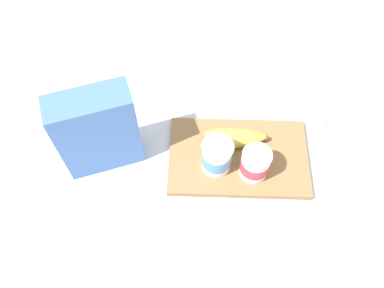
{
  "coord_description": "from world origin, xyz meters",
  "views": [
    {
      "loc": [
        0.1,
        0.51,
        0.93
      ],
      "look_at": [
        0.12,
        0.0,
        0.07
      ],
      "focal_mm": 37.6,
      "sensor_mm": 36.0,
      "label": 1
    }
  ],
  "objects_px": {
    "cutting_board": "(238,157)",
    "yogurt_cup_front": "(255,163)",
    "cereal_box": "(98,132)",
    "spoon": "(323,128)",
    "banana_bunch": "(234,139)",
    "yogurt_cup_back": "(217,156)"
  },
  "relations": [
    {
      "from": "cereal_box",
      "to": "yogurt_cup_front",
      "type": "bearing_deg",
      "value": 154.68
    },
    {
      "from": "yogurt_cup_front",
      "to": "spoon",
      "type": "bearing_deg",
      "value": -143.75
    },
    {
      "from": "cutting_board",
      "to": "yogurt_cup_front",
      "type": "distance_m",
      "value": 0.08
    },
    {
      "from": "cutting_board",
      "to": "yogurt_cup_front",
      "type": "relative_size",
      "value": 4.12
    },
    {
      "from": "cutting_board",
      "to": "yogurt_cup_back",
      "type": "relative_size",
      "value": 3.76
    },
    {
      "from": "cereal_box",
      "to": "yogurt_cup_front",
      "type": "distance_m",
      "value": 0.39
    },
    {
      "from": "yogurt_cup_back",
      "to": "spoon",
      "type": "relative_size",
      "value": 0.71
    },
    {
      "from": "cereal_box",
      "to": "spoon",
      "type": "bearing_deg",
      "value": 171.16
    },
    {
      "from": "cutting_board",
      "to": "cereal_box",
      "type": "distance_m",
      "value": 0.36
    },
    {
      "from": "cutting_board",
      "to": "cereal_box",
      "type": "relative_size",
      "value": 1.43
    },
    {
      "from": "cereal_box",
      "to": "yogurt_cup_back",
      "type": "bearing_deg",
      "value": 155.61
    },
    {
      "from": "cutting_board",
      "to": "yogurt_cup_front",
      "type": "height_order",
      "value": "yogurt_cup_front"
    },
    {
      "from": "cereal_box",
      "to": "spoon",
      "type": "distance_m",
      "value": 0.6
    },
    {
      "from": "cutting_board",
      "to": "yogurt_cup_back",
      "type": "xyz_separation_m",
      "value": [
        0.06,
        0.03,
        0.06
      ]
    },
    {
      "from": "banana_bunch",
      "to": "spoon",
      "type": "height_order",
      "value": "banana_bunch"
    },
    {
      "from": "cereal_box",
      "to": "yogurt_cup_front",
      "type": "height_order",
      "value": "cereal_box"
    },
    {
      "from": "banana_bunch",
      "to": "spoon",
      "type": "bearing_deg",
      "value": -165.81
    },
    {
      "from": "banana_bunch",
      "to": "spoon",
      "type": "relative_size",
      "value": 1.36
    },
    {
      "from": "yogurt_cup_back",
      "to": "banana_bunch",
      "type": "height_order",
      "value": "yogurt_cup_back"
    },
    {
      "from": "banana_bunch",
      "to": "yogurt_cup_front",
      "type": "bearing_deg",
      "value": 118.39
    },
    {
      "from": "cereal_box",
      "to": "banana_bunch",
      "type": "relative_size",
      "value": 1.38
    },
    {
      "from": "banana_bunch",
      "to": "spoon",
      "type": "distance_m",
      "value": 0.26
    }
  ]
}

